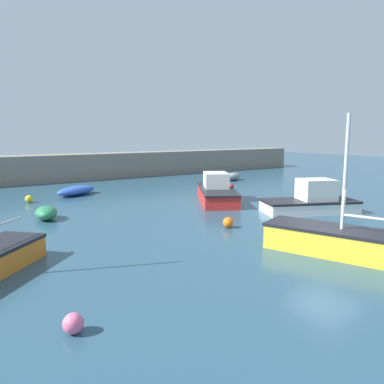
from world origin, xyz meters
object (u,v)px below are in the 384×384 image
at_px(sailboat_short_mast, 341,241).
at_px(mooring_buoy_orange, 228,222).
at_px(motorboat_with_cabin, 311,201).
at_px(mooring_buoy_pink, 73,323).
at_px(fishing_dinghy_green, 233,177).
at_px(mooring_buoy_yellow, 29,199).
at_px(open_tender_yellow, 76,191).
at_px(dinghy_near_pier, 46,213).
at_px(mooring_buoy_red, 231,187).
at_px(cabin_cruiser_white, 216,191).

xyz_separation_m(sailboat_short_mast, mooring_buoy_orange, (-0.87, 5.57, -0.28)).
distance_m(motorboat_with_cabin, mooring_buoy_pink, 16.42).
distance_m(fishing_dinghy_green, mooring_buoy_yellow, 18.99).
bearing_deg(mooring_buoy_yellow, mooring_buoy_orange, -62.14).
relative_size(open_tender_yellow, mooring_buoy_orange, 7.08).
relative_size(fishing_dinghy_green, mooring_buoy_pink, 4.59).
relative_size(sailboat_short_mast, mooring_buoy_orange, 11.30).
bearing_deg(mooring_buoy_yellow, motorboat_with_cabin, -44.04).
relative_size(dinghy_near_pier, mooring_buoy_pink, 4.06).
xyz_separation_m(sailboat_short_mast, dinghy_near_pier, (-7.75, 12.36, -0.18)).
relative_size(sailboat_short_mast, mooring_buoy_red, 11.32).
distance_m(open_tender_yellow, dinghy_near_pier, 8.03).
bearing_deg(mooring_buoy_orange, mooring_buoy_pink, -148.82).
distance_m(fishing_dinghy_green, motorboat_with_cabin, 15.28).
bearing_deg(mooring_buoy_orange, mooring_buoy_yellow, 117.86).
distance_m(motorboat_with_cabin, mooring_buoy_yellow, 17.97).
xyz_separation_m(motorboat_with_cabin, mooring_buoy_orange, (-6.28, -0.07, -0.41)).
distance_m(mooring_buoy_pink, mooring_buoy_red, 22.78).
bearing_deg(mooring_buoy_yellow, open_tender_yellow, 20.15).
bearing_deg(mooring_buoy_yellow, sailboat_short_mast, -67.52).
distance_m(open_tender_yellow, sailboat_short_mast, 19.84).
height_order(motorboat_with_cabin, mooring_buoy_red, motorboat_with_cabin).
relative_size(motorboat_with_cabin, mooring_buoy_red, 11.20).
height_order(cabin_cruiser_white, mooring_buoy_yellow, cabin_cruiser_white).
bearing_deg(mooring_buoy_red, mooring_buoy_orange, -130.63).
distance_m(dinghy_near_pier, mooring_buoy_pink, 12.53).
relative_size(motorboat_with_cabin, sailboat_short_mast, 0.99).
relative_size(fishing_dinghy_green, motorboat_with_cabin, 0.38).
height_order(fishing_dinghy_green, dinghy_near_pier, fishing_dinghy_green).
distance_m(cabin_cruiser_white, mooring_buoy_yellow, 12.47).
xyz_separation_m(cabin_cruiser_white, mooring_buoy_pink, (-13.16, -11.63, -0.43)).
xyz_separation_m(dinghy_near_pier, mooring_buoy_red, (14.95, 2.61, -0.10)).
distance_m(open_tender_yellow, mooring_buoy_pink, 20.32).
distance_m(cabin_cruiser_white, sailboat_short_mast, 12.09).
bearing_deg(open_tender_yellow, mooring_buoy_pink, -134.52).
relative_size(sailboat_short_mast, mooring_buoy_pink, 12.13).
height_order(cabin_cruiser_white, open_tender_yellow, cabin_cruiser_white).
distance_m(cabin_cruiser_white, motorboat_with_cabin, 6.43).
relative_size(mooring_buoy_pink, mooring_buoy_red, 0.93).
distance_m(fishing_dinghy_green, sailboat_short_mast, 22.76).
height_order(fishing_dinghy_green, mooring_buoy_pink, fishing_dinghy_green).
relative_size(cabin_cruiser_white, sailboat_short_mast, 1.11).
relative_size(mooring_buoy_yellow, mooring_buoy_pink, 1.03).
bearing_deg(mooring_buoy_red, sailboat_short_mast, -115.67).
bearing_deg(fishing_dinghy_green, motorboat_with_cabin, -129.51).
bearing_deg(motorboat_with_cabin, mooring_buoy_yellow, -19.91).
height_order(mooring_buoy_orange, mooring_buoy_red, mooring_buoy_orange).
bearing_deg(motorboat_with_cabin, fishing_dinghy_green, -89.06).
xyz_separation_m(cabin_cruiser_white, fishing_dinghy_green, (8.28, 8.02, -0.30)).
bearing_deg(mooring_buoy_orange, open_tender_yellow, 102.59).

